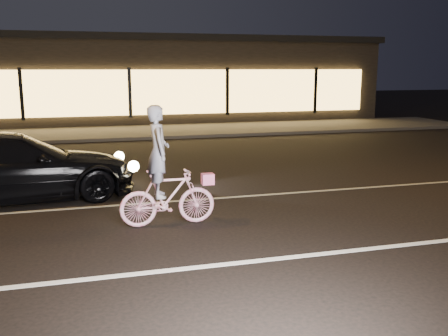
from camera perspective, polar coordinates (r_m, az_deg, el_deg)
name	(u,v)px	position (r m, az deg, el deg)	size (l,w,h in m)	color
ground	(211,230)	(8.49, -1.47, -7.13)	(90.00, 90.00, 0.00)	black
lane_stripe_near	(237,263)	(7.14, 1.51, -10.80)	(60.00, 0.12, 0.01)	silver
lane_stripe_far	(188,200)	(10.36, -4.17, -3.70)	(60.00, 0.10, 0.01)	gray
sidewalk	(135,132)	(21.07, -10.13, 4.05)	(30.00, 4.00, 0.12)	#383533
storefront	(122,78)	(26.86, -11.54, 10.02)	(25.40, 8.42, 4.20)	black
cyclist	(165,184)	(8.62, -6.75, -1.79)	(1.66, 0.57, 2.10)	#E9457A
sedan	(12,167)	(11.01, -23.06, 0.08)	(5.15, 2.75, 1.42)	black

